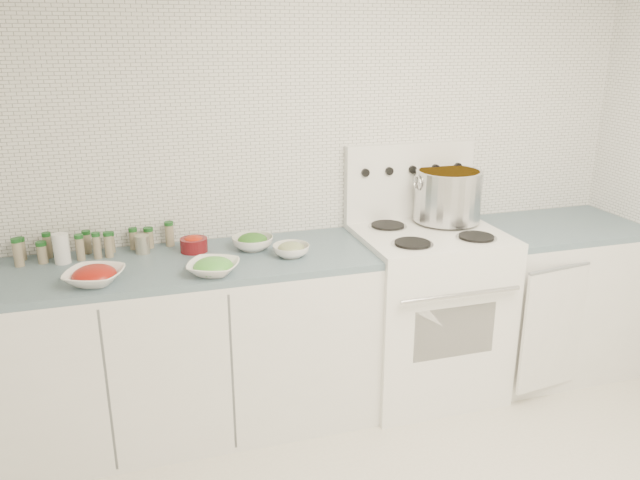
{
  "coord_description": "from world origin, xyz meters",
  "views": [
    {
      "loc": [
        -1.0,
        -1.68,
        1.93
      ],
      "look_at": [
        -0.15,
        1.14,
        0.96
      ],
      "focal_mm": 35.0,
      "sensor_mm": 36.0,
      "label": 1
    }
  ],
  "objects": [
    {
      "name": "room_walls",
      "position": [
        0.0,
        0.0,
        1.56
      ],
      "size": [
        3.54,
        3.04,
        2.52
      ],
      "color": "white",
      "rests_on": "ground"
    },
    {
      "name": "counter_left",
      "position": [
        -0.82,
        1.19,
        0.45
      ],
      "size": [
        1.85,
        0.62,
        0.9
      ],
      "color": "white",
      "rests_on": "ground"
    },
    {
      "name": "stove",
      "position": [
        0.48,
        1.19,
        0.5
      ],
      "size": [
        0.76,
        0.7,
        1.36
      ],
      "color": "white",
      "rests_on": "ground"
    },
    {
      "name": "counter_right",
      "position": [
        1.3,
        1.19,
        0.45
      ],
      "size": [
        0.89,
        0.68,
        0.9
      ],
      "color": "white",
      "rests_on": "ground"
    },
    {
      "name": "stock_pot",
      "position": [
        0.65,
        1.32,
        1.1
      ],
      "size": [
        0.39,
        0.37,
        0.28
      ],
      "rotation": [
        0.0,
        0.0,
        -0.02
      ],
      "color": "silver",
      "rests_on": "stove"
    },
    {
      "name": "bowl_tomato",
      "position": [
        -1.21,
        1.02,
        0.94
      ],
      "size": [
        0.32,
        0.32,
        0.08
      ],
      "color": "white",
      "rests_on": "counter_left"
    },
    {
      "name": "bowl_snowpea",
      "position": [
        -0.7,
        0.99,
        0.93
      ],
      "size": [
        0.3,
        0.3,
        0.08
      ],
      "color": "white",
      "rests_on": "counter_left"
    },
    {
      "name": "bowl_broccoli",
      "position": [
        -0.46,
        1.28,
        0.94
      ],
      "size": [
        0.25,
        0.25,
        0.08
      ],
      "color": "white",
      "rests_on": "counter_left"
    },
    {
      "name": "bowl_zucchini",
      "position": [
        -0.3,
        1.12,
        0.93
      ],
      "size": [
        0.19,
        0.19,
        0.07
      ],
      "color": "white",
      "rests_on": "counter_left"
    },
    {
      "name": "bowl_pepper",
      "position": [
        -0.75,
        1.32,
        0.94
      ],
      "size": [
        0.14,
        0.14,
        0.08
      ],
      "color": "#5F1014",
      "rests_on": "counter_left"
    },
    {
      "name": "salt_canister",
      "position": [
        -1.36,
        1.33,
        0.97
      ],
      "size": [
        0.09,
        0.09,
        0.15
      ],
      "primitive_type": "cylinder",
      "rotation": [
        0.0,
        0.0,
        0.22
      ],
      "color": "white",
      "rests_on": "counter_left"
    },
    {
      "name": "tin_can",
      "position": [
        -1.0,
        1.37,
        0.95
      ],
      "size": [
        0.09,
        0.09,
        0.09
      ],
      "primitive_type": "cylinder",
      "rotation": [
        0.0,
        0.0,
        -0.31
      ],
      "color": "#B8B19C",
      "rests_on": "counter_left"
    },
    {
      "name": "spice_cluster",
      "position": [
        -1.26,
        1.41,
        0.96
      ],
      "size": [
        0.75,
        0.15,
        0.14
      ],
      "color": "gray",
      "rests_on": "counter_left"
    }
  ]
}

